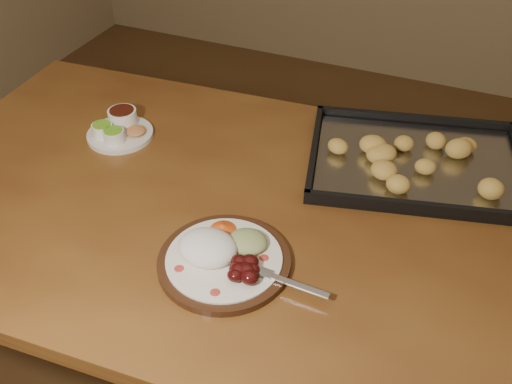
% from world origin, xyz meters
% --- Properties ---
extents(ground, '(4.00, 4.00, 0.00)m').
position_xyz_m(ground, '(0.00, 0.00, 0.00)').
color(ground, '#553A1D').
rests_on(ground, ground).
extents(dining_table, '(1.55, 0.99, 0.75)m').
position_xyz_m(dining_table, '(-0.13, -0.17, 0.65)').
color(dining_table, brown).
rests_on(dining_table, ground).
extents(dinner_plate, '(0.34, 0.25, 0.06)m').
position_xyz_m(dinner_plate, '(-0.05, -0.34, 0.77)').
color(dinner_plate, '#321A0D').
rests_on(dinner_plate, dining_table).
extents(condiment_saucer, '(0.16, 0.16, 0.06)m').
position_xyz_m(condiment_saucer, '(-0.48, -0.04, 0.77)').
color(condiment_saucer, silver).
rests_on(condiment_saucer, dining_table).
extents(baking_tray, '(0.56, 0.47, 0.05)m').
position_xyz_m(baking_tray, '(0.23, 0.12, 0.77)').
color(baking_tray, black).
rests_on(baking_tray, dining_table).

